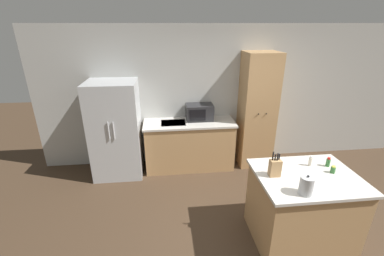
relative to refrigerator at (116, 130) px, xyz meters
The scene contains 12 objects.
ground_plane 3.01m from the refrigerator, 42.31° to the right, with size 14.00×14.00×0.00m, color #423021.
wall_back 2.21m from the refrigerator, 10.34° to the left, with size 7.20×0.06×2.60m.
refrigerator is the anchor object (origin of this frame).
back_counter 1.37m from the refrigerator, ahead, with size 1.67×0.63×0.92m.
pantry_cabinet 2.59m from the refrigerator, ahead, with size 0.61×0.55×2.15m.
kitchen_island 3.16m from the refrigerator, 37.03° to the right, with size 1.18×0.93×0.94m.
microwave 1.54m from the refrigerator, ahead, with size 0.49×0.33×0.29m.
knife_block 2.81m from the refrigerator, 41.28° to the right, with size 0.13×0.09×0.31m.
spice_bottle_tall_dark 3.14m from the refrigerator, 32.45° to the right, with size 0.04×0.04×0.14m.
spice_bottle_short_red 3.34m from the refrigerator, 31.01° to the right, with size 0.05×0.05×0.12m.
spice_bottle_amber_oil 3.39m from the refrigerator, 33.41° to the right, with size 0.05×0.05×0.09m.
kettle 3.20m from the refrigerator, 44.08° to the right, with size 0.14×0.14×0.23m.
Camera 1 is at (-1.26, -2.36, 2.59)m, focal length 24.00 mm.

